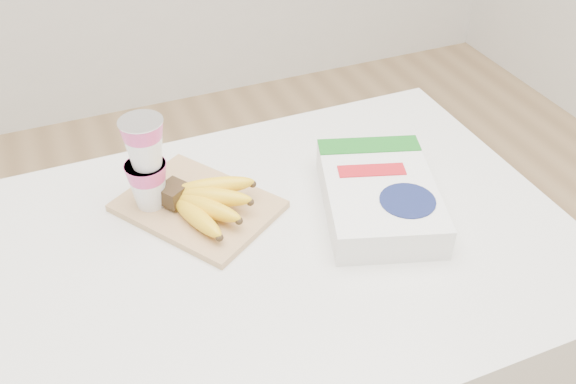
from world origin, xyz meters
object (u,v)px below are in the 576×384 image
Objects in this scene: yogurt_stack at (146,161)px; bananas at (205,201)px; cereal_box at (379,195)px; cutting_board at (198,206)px.

bananas is at bearing -35.67° from yogurt_stack.
cereal_box is (0.38, -0.16, -0.08)m from yogurt_stack.
yogurt_stack reaches higher than bananas.
cereal_box is (0.31, -0.13, 0.02)m from cutting_board.
cereal_box is at bearing -17.93° from bananas.
bananas is at bearing -110.92° from cutting_board.
bananas reaches higher than cutting_board.
cutting_board is at bearing 102.36° from bananas.
cutting_board is 0.82× the size of cereal_box.
yogurt_stack reaches higher than cutting_board.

